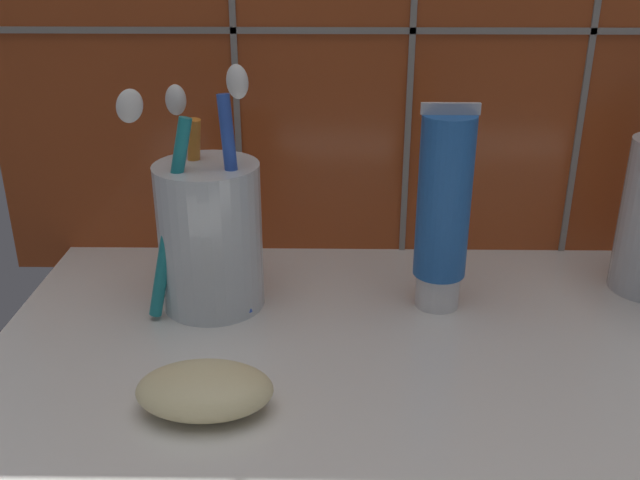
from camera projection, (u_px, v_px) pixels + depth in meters
sink_counter at (406, 387)px, 45.71cm from camera, size 56.19×39.79×2.00cm
toothbrush_cup at (209, 232)px, 51.66cm from camera, size 9.23×7.57×18.27cm
toothpaste_tube at (443, 210)px, 50.74cm from camera, size 4.01×3.82×15.31cm
soap_bar at (205, 390)px, 41.38cm from camera, size 8.03×5.22×2.71cm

